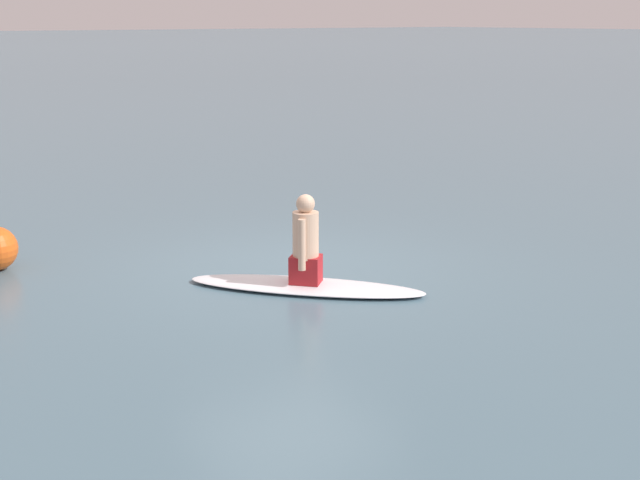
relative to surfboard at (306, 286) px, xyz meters
The scene contains 3 objects.
ground_plane 0.94m from the surfboard, 157.78° to the left, with size 400.00×400.00×0.00m, color slate.
surfboard is the anchor object (origin of this frame).
person_paddler 0.52m from the surfboard, behind, with size 0.45×0.45×1.06m.
Camera 1 is at (8.83, -6.04, 3.13)m, focal length 48.55 mm.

